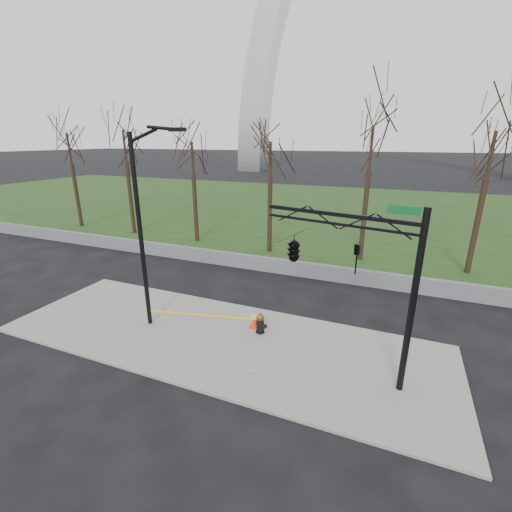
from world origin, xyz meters
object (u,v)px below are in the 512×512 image
at_px(fire_hydrant, 260,324).
at_px(traffic_signal_mast, 314,252).
at_px(street_light, 144,220).
at_px(traffic_cone, 254,319).

relative_size(fire_hydrant, traffic_signal_mast, 0.15).
distance_m(fire_hydrant, street_light, 6.26).
relative_size(street_light, traffic_signal_mast, 1.37).
xyz_separation_m(traffic_cone, street_light, (-4.13, -1.40, 4.22)).
bearing_deg(fire_hydrant, traffic_signal_mast, -1.46).
distance_m(fire_hydrant, traffic_signal_mast, 4.34).
xyz_separation_m(traffic_cone, traffic_signal_mast, (2.65, -1.11, 3.68)).
height_order(traffic_cone, traffic_signal_mast, traffic_signal_mast).
height_order(fire_hydrant, traffic_cone, fire_hydrant).
bearing_deg(street_light, fire_hydrant, 9.42).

